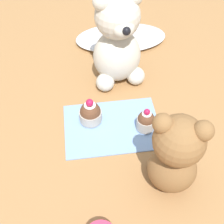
# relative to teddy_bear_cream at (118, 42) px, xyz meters

# --- Properties ---
(ground_plane) EXTENTS (4.00, 4.00, 0.00)m
(ground_plane) POSITION_rel_teddy_bear_cream_xyz_m (-0.04, -0.18, -0.12)
(ground_plane) COLOR #9E7042
(knitted_placemat) EXTENTS (0.24, 0.17, 0.01)m
(knitted_placemat) POSITION_rel_teddy_bear_cream_xyz_m (-0.04, -0.18, -0.12)
(knitted_placemat) COLOR #7A9ED1
(knitted_placemat) RESTS_ON ground_plane
(tulle_cloth) EXTENTS (0.30, 0.16, 0.03)m
(tulle_cloth) POSITION_rel_teddy_bear_cream_xyz_m (0.04, 0.18, -0.11)
(tulle_cloth) COLOR silver
(tulle_cloth) RESTS_ON ground_plane
(teddy_bear_cream) EXTENTS (0.15, 0.14, 0.26)m
(teddy_bear_cream) POSITION_rel_teddy_bear_cream_xyz_m (0.00, 0.00, 0.00)
(teddy_bear_cream) COLOR beige
(teddy_bear_cream) RESTS_ON ground_plane
(teddy_bear_tan) EXTENTS (0.13, 0.12, 0.21)m
(teddy_bear_tan) POSITION_rel_teddy_bear_cream_xyz_m (0.06, -0.35, -0.02)
(teddy_bear_tan) COLOR olive
(teddy_bear_tan) RESTS_ON ground_plane
(cupcake_near_cream_bear) EXTENTS (0.06, 0.06, 0.07)m
(cupcake_near_cream_bear) POSITION_rel_teddy_bear_cream_xyz_m (-0.09, -0.16, -0.09)
(cupcake_near_cream_bear) COLOR #B2ADA3
(cupcake_near_cream_bear) RESTS_ON knitted_placemat
(cupcake_near_tan_bear) EXTENTS (0.04, 0.04, 0.06)m
(cupcake_near_tan_bear) POSITION_rel_teddy_bear_cream_xyz_m (0.04, -0.20, -0.09)
(cupcake_near_tan_bear) COLOR #B2ADA3
(cupcake_near_tan_bear) RESTS_ON knitted_placemat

